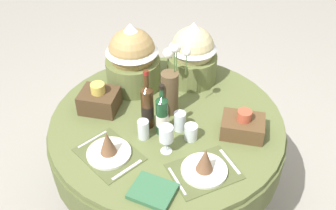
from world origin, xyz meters
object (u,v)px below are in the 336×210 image
object	(u,v)px
flower_vase	(171,86)
tumbler_near_right	(180,121)
woven_basket_side_left	(99,100)
place_setting_right	(205,165)
tumbler_mid	(143,129)
dining_table	(167,137)
wine_bottle_left	(147,106)
wine_glass_right	(166,134)
tumbler_near_left	(191,132)
gift_tub_back_left	(132,55)
book_on_table	(153,191)
place_setting_left	(108,148)
wine_bottle_right	(162,115)
gift_tub_back_centre	(193,51)
woven_basket_side_right	(243,126)

from	to	relation	value
flower_vase	tumbler_near_right	bearing A→B (deg)	-61.10
tumbler_near_right	woven_basket_side_left	bearing A→B (deg)	171.56
place_setting_right	tumbler_mid	bearing A→B (deg)	153.90
dining_table	wine_bottle_left	distance (m)	0.32
tumbler_near_right	wine_bottle_left	bearing A→B (deg)	-177.49
dining_table	wine_glass_right	bearing A→B (deg)	-78.01
flower_vase	tumbler_near_left	xyz separation A→B (m)	(0.16, -0.22, -0.14)
flower_vase	woven_basket_side_left	size ratio (longest dim) A/B	2.04
tumbler_near_left	gift_tub_back_left	size ratio (longest dim) A/B	0.21
flower_vase	tumbler_near_left	bearing A→B (deg)	-53.66
wine_bottle_left	tumbler_mid	bearing A→B (deg)	-89.19
dining_table	book_on_table	bearing A→B (deg)	-84.43
place_setting_left	wine_glass_right	xyz separation A→B (m)	(0.30, 0.09, 0.08)
place_setting_right	woven_basket_side_left	bearing A→B (deg)	152.14
dining_table	wine_bottle_right	bearing A→B (deg)	-90.22
place_setting_right	tumbler_near_left	xyz separation A→B (m)	(-0.11, 0.23, 0.00)
dining_table	wine_bottle_left	size ratio (longest dim) A/B	3.71
gift_tub_back_centre	woven_basket_side_left	world-z (taller)	gift_tub_back_centre
wine_bottle_right	gift_tub_back_left	xyz separation A→B (m)	(-0.29, 0.41, 0.10)
gift_tub_back_centre	flower_vase	bearing A→B (deg)	-100.77
place_setting_left	woven_basket_side_left	world-z (taller)	woven_basket_side_left
woven_basket_side_right	flower_vase	bearing A→B (deg)	164.97
wine_bottle_left	wine_glass_right	distance (m)	0.24
wine_bottle_left	place_setting_left	bearing A→B (deg)	-117.76
place_setting_left	wine_bottle_left	bearing A→B (deg)	62.24
wine_bottle_left	tumbler_near_left	bearing A→B (deg)	-12.08
flower_vase	tumbler_near_left	distance (m)	0.31
wine_glass_right	tumbler_near_right	xyz separation A→B (m)	(0.04, 0.19, -0.07)
book_on_table	place_setting_right	bearing A→B (deg)	51.94
book_on_table	gift_tub_back_centre	size ratio (longest dim) A/B	0.50
dining_table	place_setting_left	bearing A→B (deg)	-124.17
flower_vase	dining_table	bearing A→B (deg)	-92.89
tumbler_near_right	book_on_table	bearing A→B (deg)	-94.53
wine_bottle_right	gift_tub_back_left	size ratio (longest dim) A/B	0.74
tumbler_near_right	book_on_table	xyz separation A→B (m)	(-0.04, -0.48, -0.05)
place_setting_right	flower_vase	size ratio (longest dim) A/B	0.94
place_setting_right	woven_basket_side_left	size ratio (longest dim) A/B	1.91
wine_bottle_right	book_on_table	size ratio (longest dim) A/B	1.59
wine_bottle_left	gift_tub_back_centre	xyz separation A→B (m)	(0.17, 0.52, 0.07)
flower_vase	woven_basket_side_left	xyz separation A→B (m)	(-0.43, -0.08, -0.11)
flower_vase	wine_bottle_right	bearing A→B (deg)	-91.37
wine_bottle_left	gift_tub_back_centre	distance (m)	0.55
gift_tub_back_centre	woven_basket_side_right	distance (m)	0.63
tumbler_mid	tumbler_near_left	bearing A→B (deg)	10.22
wine_glass_right	wine_bottle_right	bearing A→B (deg)	111.32
flower_vase	tumbler_near_right	distance (m)	0.22
place_setting_left	tumbler_mid	world-z (taller)	place_setting_left
gift_tub_back_centre	woven_basket_side_right	xyz separation A→B (m)	(0.37, -0.48, -0.16)
wine_bottle_left	gift_tub_back_left	world-z (taller)	gift_tub_back_left
place_setting_right	woven_basket_side_left	xyz separation A→B (m)	(-0.70, 0.37, 0.02)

